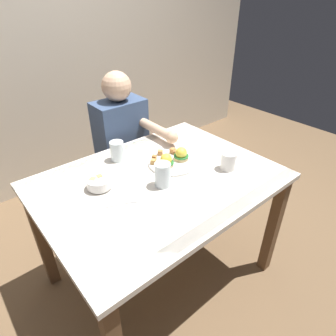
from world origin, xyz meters
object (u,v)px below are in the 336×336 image
eggs_benedict_plate (173,160)px  water_glass_far (117,152)px  coffee_mug (229,160)px  diner_person (125,143)px  fork (125,203)px  fruit_bowl (99,183)px  dining_table (160,195)px  water_glass_near (163,176)px

eggs_benedict_plate → water_glass_far: water_glass_far is taller
eggs_benedict_plate → coffee_mug: size_ratio=2.42×
coffee_mug → diner_person: (-0.18, 0.76, -0.14)m
diner_person → coffee_mug: bearing=-77.0°
fork → eggs_benedict_plate: bearing=17.0°
eggs_benedict_plate → diner_person: diner_person is taller
coffee_mug → diner_person: size_ratio=0.10×
fruit_bowl → fork: fruit_bowl is taller
fruit_bowl → diner_person: 0.66m
coffee_mug → fruit_bowl: bearing=155.1°
fork → water_glass_far: 0.40m
dining_table → water_glass_far: size_ratio=10.56×
eggs_benedict_plate → fork: size_ratio=1.79×
dining_table → eggs_benedict_plate: 0.21m
dining_table → water_glass_far: bearing=101.5°
eggs_benedict_plate → coffee_mug: bearing=-49.1°
eggs_benedict_plate → diner_person: (0.02, 0.54, -0.11)m
eggs_benedict_plate → fruit_bowl: eggs_benedict_plate is taller
eggs_benedict_plate → fruit_bowl: 0.43m
dining_table → eggs_benedict_plate: bearing=23.5°
water_glass_far → fruit_bowl: bearing=-140.6°
dining_table → fork: 0.27m
water_glass_near → water_glass_far: (-0.04, 0.36, -0.00)m
dining_table → water_glass_near: 0.17m
fruit_bowl → water_glass_far: 0.28m
dining_table → diner_person: (0.17, 0.60, 0.02)m
dining_table → water_glass_near: bearing=-112.7°
diner_person → fruit_bowl: bearing=-132.9°
fruit_bowl → fork: bearing=-80.4°
eggs_benedict_plate → fruit_bowl: bearing=171.9°
fork → diner_person: size_ratio=0.13×
eggs_benedict_plate → water_glass_far: 0.32m
fruit_bowl → water_glass_far: size_ratio=1.06×
fruit_bowl → eggs_benedict_plate: bearing=-8.1°
eggs_benedict_plate → coffee_mug: coffee_mug is taller
water_glass_near → water_glass_far: bearing=96.0°
dining_table → fruit_bowl: (-0.27, 0.12, 0.14)m
water_glass_near → water_glass_far: 0.36m
eggs_benedict_plate → water_glass_near: 0.21m
water_glass_far → diner_person: size_ratio=0.10×
fork → water_glass_far: size_ratio=1.33×
coffee_mug → water_glass_near: 0.38m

